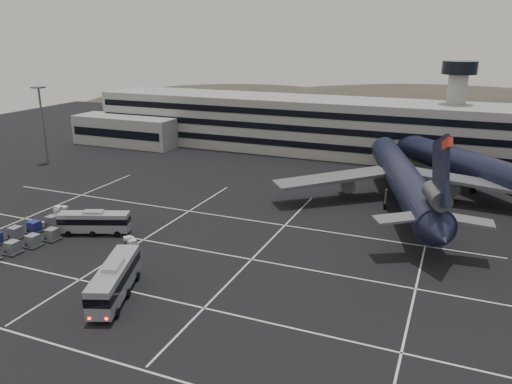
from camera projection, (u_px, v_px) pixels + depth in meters
ground at (162, 257)px, 70.34m from camera, size 260.00×260.00×0.00m
lane_markings at (171, 256)px, 70.63m from camera, size 90.00×55.62×0.01m
terminal at (299, 125)px, 131.94m from camera, size 125.00×26.00×24.00m
hills at (413, 135)px, 217.08m from camera, size 352.00×180.00×44.00m
lightpole_left at (42, 114)px, 117.63m from camera, size 2.40×2.40×18.28m
trijet_main at (404, 179)px, 88.92m from camera, size 45.43×56.53×18.08m
trijet_far at (480, 168)px, 95.81m from camera, size 43.14×46.12×18.08m
bus_near at (114, 279)px, 58.75m from camera, size 7.24×12.89×4.48m
bus_far at (94, 221)px, 77.72m from camera, size 11.06×6.32×3.84m
tug_a at (61, 210)px, 87.15m from camera, size 1.54×2.36×1.44m
tug_b at (131, 241)px, 74.12m from camera, size 2.38×2.22×1.32m
uld_cluster at (19, 238)px, 74.47m from camera, size 9.80×15.82×1.89m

